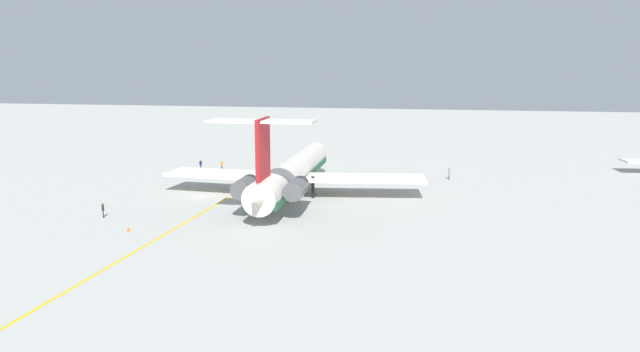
{
  "coord_description": "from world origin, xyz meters",
  "views": [
    {
      "loc": [
        83.58,
        32.97,
        18.83
      ],
      "look_at": [
        -2.62,
        16.22,
        2.9
      ],
      "focal_mm": 35.81,
      "sensor_mm": 36.0,
      "label": 1
    }
  ],
  "objects_px": {
    "main_jetliner": "(290,173)",
    "ground_crew_near_tail": "(103,208)",
    "ground_crew_starboard": "(449,172)",
    "safety_cone_nose": "(128,229)",
    "ground_crew_portside": "(201,164)",
    "ground_crew_near_nose": "(222,164)"
  },
  "relations": [
    {
      "from": "safety_cone_nose",
      "to": "ground_crew_portside",
      "type": "bearing_deg",
      "value": -169.9
    },
    {
      "from": "main_jetliner",
      "to": "ground_crew_near_nose",
      "type": "bearing_deg",
      "value": 39.78
    },
    {
      "from": "main_jetliner",
      "to": "ground_crew_near_tail",
      "type": "relative_size",
      "value": 23.1
    },
    {
      "from": "ground_crew_portside",
      "to": "safety_cone_nose",
      "type": "relative_size",
      "value": 3.29
    },
    {
      "from": "ground_crew_near_tail",
      "to": "safety_cone_nose",
      "type": "bearing_deg",
      "value": -81.62
    },
    {
      "from": "main_jetliner",
      "to": "ground_crew_portside",
      "type": "distance_m",
      "value": 27.96
    },
    {
      "from": "ground_crew_near_nose",
      "to": "ground_crew_starboard",
      "type": "height_order",
      "value": "ground_crew_starboard"
    },
    {
      "from": "safety_cone_nose",
      "to": "ground_crew_starboard",
      "type": "bearing_deg",
      "value": 137.83
    },
    {
      "from": "ground_crew_near_tail",
      "to": "safety_cone_nose",
      "type": "xyz_separation_m",
      "value": [
        5.27,
        6.04,
        -0.89
      ]
    },
    {
      "from": "main_jetliner",
      "to": "safety_cone_nose",
      "type": "bearing_deg",
      "value": 145.92
    },
    {
      "from": "main_jetliner",
      "to": "ground_crew_near_tail",
      "type": "height_order",
      "value": "main_jetliner"
    },
    {
      "from": "main_jetliner",
      "to": "ground_crew_portside",
      "type": "bearing_deg",
      "value": 46.23
    },
    {
      "from": "main_jetliner",
      "to": "ground_crew_starboard",
      "type": "bearing_deg",
      "value": -52.42
    },
    {
      "from": "ground_crew_near_tail",
      "to": "ground_crew_portside",
      "type": "height_order",
      "value": "ground_crew_near_tail"
    },
    {
      "from": "ground_crew_portside",
      "to": "ground_crew_starboard",
      "type": "bearing_deg",
      "value": 77.05
    },
    {
      "from": "ground_crew_near_tail",
      "to": "safety_cone_nose",
      "type": "distance_m",
      "value": 8.07
    },
    {
      "from": "ground_crew_near_nose",
      "to": "ground_crew_portside",
      "type": "xyz_separation_m",
      "value": [
        0.57,
        -3.67,
        0.04
      ]
    },
    {
      "from": "ground_crew_near_tail",
      "to": "safety_cone_nose",
      "type": "height_order",
      "value": "ground_crew_near_tail"
    },
    {
      "from": "ground_crew_portside",
      "to": "ground_crew_near_nose",
      "type": "bearing_deg",
      "value": 87.15
    },
    {
      "from": "ground_crew_near_nose",
      "to": "safety_cone_nose",
      "type": "distance_m",
      "value": 40.71
    },
    {
      "from": "ground_crew_starboard",
      "to": "safety_cone_nose",
      "type": "relative_size",
      "value": 3.26
    },
    {
      "from": "ground_crew_starboard",
      "to": "safety_cone_nose",
      "type": "distance_m",
      "value": 52.73
    }
  ]
}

